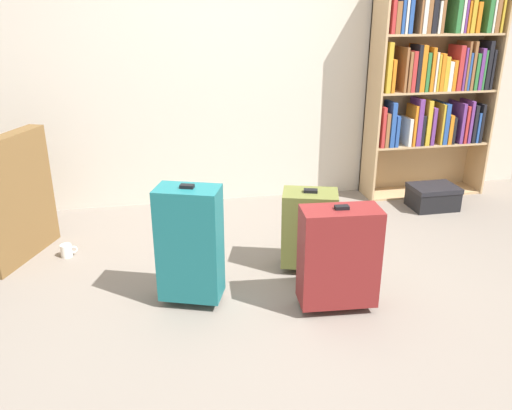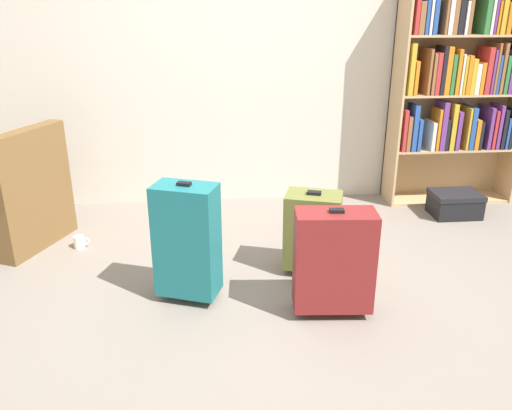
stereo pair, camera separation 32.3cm
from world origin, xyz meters
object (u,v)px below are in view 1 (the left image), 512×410
Objects in this scene: bookshelf at (433,78)px; suitcase_olive at (309,228)px; suitcase_dark_red at (339,256)px; suitcase_teal at (190,243)px; storage_box at (433,196)px; mug at (67,251)px.

suitcase_olive is (-1.52, -1.29, -0.79)m from bookshelf.
suitcase_olive is 0.52m from suitcase_dark_red.
bookshelf is 2.94× the size of suitcase_dark_red.
suitcase_teal reaches higher than suitcase_dark_red.
bookshelf reaches higher than suitcase_dark_red.
storage_box is at bearing 27.18° from suitcase_teal.
suitcase_teal reaches higher than storage_box.
suitcase_teal is at bearing -43.17° from mug.
bookshelf is 2.90m from suitcase_teal.
mug is at bearing -166.42° from bookshelf.
storage_box reaches higher than mug.
bookshelf is 3.35× the size of suitcase_olive.
bookshelf is 1.07m from storage_box.
suitcase_olive reaches higher than storage_box.
mug is 3.12m from storage_box.
bookshelf reaches higher than suitcase_teal.
bookshelf is 2.14m from suitcase_olive.
suitcase_dark_red reaches higher than mug.
suitcase_olive is at bearing -17.23° from mug.
storage_box is at bearing 6.71° from mug.
suitcase_teal is at bearing 164.07° from suitcase_dark_red.
suitcase_teal reaches higher than suitcase_olive.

